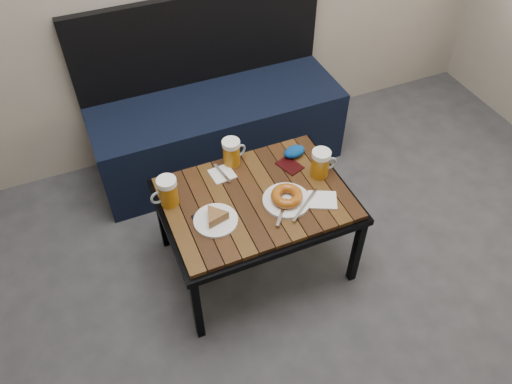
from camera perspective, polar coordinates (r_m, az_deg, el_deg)
name	(u,v)px	position (r m, az deg, el deg)	size (l,w,h in m)	color
bench	(217,123)	(2.91, -4.53, 7.83)	(1.40, 0.50, 0.95)	black
cafe_table	(256,203)	(2.23, 0.00, -1.28)	(0.84, 0.62, 0.47)	black
beer_mug_left	(167,192)	(2.16, -10.09, 0.06)	(0.13, 0.09, 0.14)	#A0600C
beer_mug_centre	(232,152)	(2.31, -2.78, 4.57)	(0.13, 0.10, 0.13)	#A0600C
beer_mug_right	(321,163)	(2.27, 7.43, 3.27)	(0.13, 0.09, 0.14)	#A0600C
plate_pie	(216,218)	(2.10, -4.65, -3.00)	(0.19, 0.19, 0.05)	white
plate_bagel	(287,198)	(2.17, 3.54, -0.68)	(0.26, 0.24, 0.06)	white
napkin_left	(222,174)	(2.30, -3.89, 2.08)	(0.11, 0.14, 0.01)	white
napkin_right	(322,200)	(2.20, 7.59, -0.91)	(0.16, 0.15, 0.01)	white
passport_navy	(210,217)	(2.13, -5.26, -2.82)	(0.10, 0.13, 0.01)	black
passport_burgundy	(290,166)	(2.34, 3.87, 3.04)	(0.08, 0.12, 0.01)	black
knit_pouch	(294,152)	(2.39, 4.40, 4.63)	(0.11, 0.07, 0.05)	#050E87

